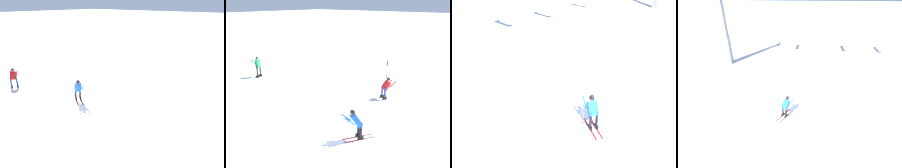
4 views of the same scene
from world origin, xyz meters
The scene contains 2 objects.
ground_plane centered at (0.00, 0.00, 0.00)m, with size 260.00×260.00×0.00m, color white.
skier_carving_main centered at (-0.93, 0.29, 0.88)m, with size 1.30×1.70×1.66m.
Camera 3 is at (-8.57, -5.42, 7.38)m, focal length 42.49 mm.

